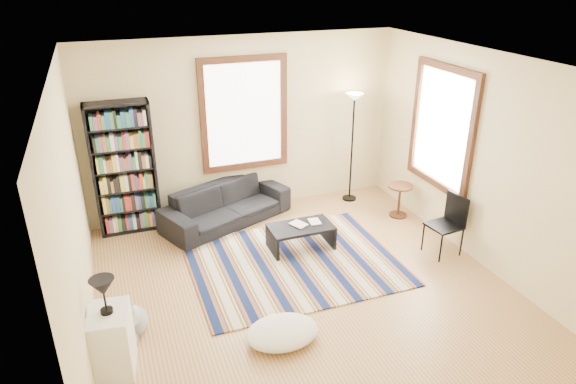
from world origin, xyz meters
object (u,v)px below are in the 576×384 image
object	(u,v)px
floor_cushion	(282,332)
folding_chair	(444,226)
bookshelf	(124,169)
coffee_table	(301,237)
sofa	(226,205)
side_table	(399,201)
white_cabinet	(112,341)
floor_lamp	(352,148)
dog	(131,313)

from	to	relation	value
floor_cushion	folding_chair	xyz separation A→B (m)	(2.73, 0.95, 0.33)
floor_cushion	folding_chair	world-z (taller)	folding_chair
bookshelf	floor_cushion	size ratio (longest dim) A/B	2.47
bookshelf	coffee_table	bearing A→B (deg)	-32.91
sofa	bookshelf	size ratio (longest dim) A/B	1.02
floor_cushion	bookshelf	bearing A→B (deg)	112.32
sofa	side_table	distance (m)	2.76
coffee_table	side_table	bearing A→B (deg)	12.52
bookshelf	white_cabinet	world-z (taller)	bookshelf
sofa	side_table	size ratio (longest dim) A/B	3.79
coffee_table	floor_cushion	distance (m)	1.98
bookshelf	coffee_table	world-z (taller)	bookshelf
sofa	floor_cushion	xyz separation A→B (m)	(-0.12, -2.93, -0.20)
floor_lamp	folding_chair	world-z (taller)	floor_lamp
bookshelf	folding_chair	xyz separation A→B (m)	(4.04, -2.25, -0.57)
sofa	floor_lamp	world-z (taller)	floor_lamp
sofa	bookshelf	bearing A→B (deg)	146.35
sofa	white_cabinet	world-z (taller)	white_cabinet
floor_cushion	dog	size ratio (longest dim) A/B	1.55
coffee_table	folding_chair	xyz separation A→B (m)	(1.81, -0.81, 0.25)
coffee_table	floor_lamp	bearing A→B (deg)	41.95
floor_lamp	side_table	distance (m)	1.17
floor_lamp	white_cabinet	world-z (taller)	floor_lamp
floor_lamp	coffee_table	bearing A→B (deg)	-138.05
side_table	white_cabinet	world-z (taller)	white_cabinet
bookshelf	side_table	bearing A→B (deg)	-14.09
floor_cushion	white_cabinet	distance (m)	1.75
sofa	floor_lamp	bearing A→B (deg)	-20.37
side_table	dog	size ratio (longest dim) A/B	1.03
bookshelf	floor_lamp	size ratio (longest dim) A/B	1.08
dog	bookshelf	bearing A→B (deg)	105.87
bookshelf	floor_cushion	world-z (taller)	bookshelf
white_cabinet	floor_cushion	bearing A→B (deg)	2.65
sofa	coffee_table	world-z (taller)	sofa
folding_chair	side_table	bearing A→B (deg)	80.60
sofa	bookshelf	distance (m)	1.62
folding_chair	white_cabinet	bearing A→B (deg)	-177.07
bookshelf	floor_cushion	xyz separation A→B (m)	(1.31, -3.20, -0.90)
side_table	folding_chair	distance (m)	1.23
sofa	coffee_table	distance (m)	1.42
white_cabinet	sofa	bearing A→B (deg)	64.49
folding_chair	coffee_table	bearing A→B (deg)	148.96
floor_cushion	floor_lamp	bearing A→B (deg)	52.47
floor_cushion	white_cabinet	xyz separation A→B (m)	(-1.72, 0.17, 0.25)
sofa	dog	xyz separation A→B (m)	(-1.62, -2.24, -0.04)
coffee_table	side_table	size ratio (longest dim) A/B	1.67
coffee_table	white_cabinet	distance (m)	3.08
floor_cushion	side_table	xyz separation A→B (m)	(2.78, 2.17, 0.17)
coffee_table	bookshelf	bearing A→B (deg)	147.09
floor_cushion	dog	world-z (taller)	dog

